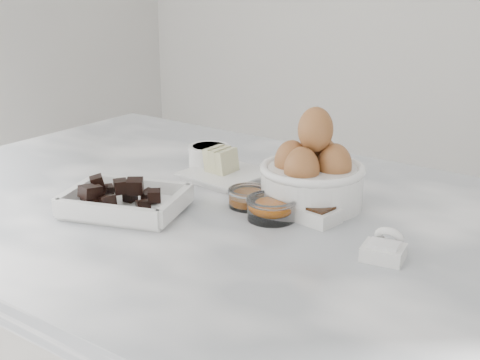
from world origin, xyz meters
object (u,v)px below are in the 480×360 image
sugar_ramekin (209,156)px  egg_bowl (312,174)px  chocolate_dish (125,199)px  honey_bowl (249,197)px  salt_spoon (385,248)px  zest_bowl (272,207)px  vanilla_spoon (320,211)px  butter_plate (225,170)px

sugar_ramekin → egg_bowl: 0.26m
chocolate_dish → honey_bowl: (0.14, 0.14, -0.01)m
sugar_ramekin → egg_bowl: bearing=-11.4°
salt_spoon → egg_bowl: bearing=147.7°
zest_bowl → salt_spoon: 0.20m
chocolate_dish → sugar_ramekin: size_ratio=2.82×
sugar_ramekin → salt_spoon: bearing=-20.8°
sugar_ramekin → egg_bowl: size_ratio=0.46×
egg_bowl → salt_spoon: 0.22m
vanilla_spoon → salt_spoon: size_ratio=1.09×
egg_bowl → zest_bowl: egg_bowl is taller
egg_bowl → chocolate_dish: bearing=-138.1°
honey_bowl → salt_spoon: size_ratio=0.94×
chocolate_dish → salt_spoon: (0.41, 0.09, -0.01)m
butter_plate → salt_spoon: size_ratio=1.95×
chocolate_dish → vanilla_spoon: size_ratio=2.70×
vanilla_spoon → salt_spoon: (0.14, -0.06, -0.00)m
chocolate_dish → vanilla_spoon: bearing=29.0°
butter_plate → egg_bowl: size_ratio=0.85×
chocolate_dish → butter_plate: (0.03, 0.22, -0.00)m
honey_bowl → sugar_ramekin: bearing=146.7°
honey_bowl → butter_plate: bearing=143.2°
butter_plate → vanilla_spoon: bearing=-17.0°
zest_bowl → vanilla_spoon: 0.07m
vanilla_spoon → salt_spoon: 0.15m
sugar_ramekin → zest_bowl: sugar_ramekin is taller
butter_plate → egg_bowl: 0.20m
chocolate_dish → butter_plate: 0.23m
chocolate_dish → egg_bowl: size_ratio=1.29×
chocolate_dish → zest_bowl: chocolate_dish is taller
butter_plate → sugar_ramekin: size_ratio=1.86×
butter_plate → zest_bowl: (0.18, -0.11, 0.00)m
honey_bowl → egg_bowl: bearing=39.0°
egg_bowl → salt_spoon: size_ratio=2.29×
zest_bowl → salt_spoon: (0.20, -0.03, -0.00)m
honey_bowl → zest_bowl: zest_bowl is taller
sugar_ramekin → salt_spoon: sugar_ramekin is taller
sugar_ramekin → zest_bowl: 0.28m
butter_plate → honey_bowl: bearing=-36.8°
honey_bowl → vanilla_spoon: bearing=6.1°
zest_bowl → chocolate_dish: bearing=-151.4°
honey_bowl → zest_bowl: 0.07m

